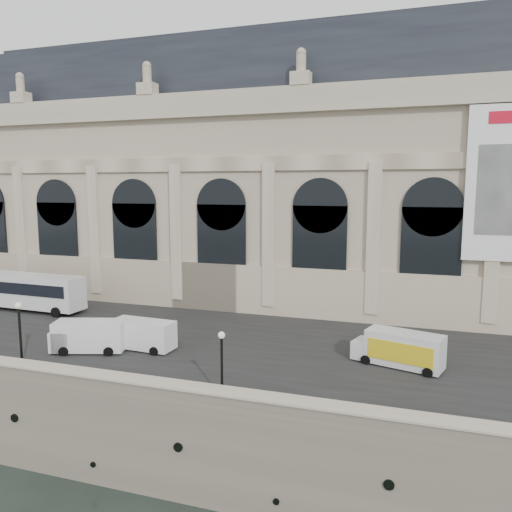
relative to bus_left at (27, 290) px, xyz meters
The scene contains 11 objects.
ground 29.46m from the bus_left, 34.37° to the right, with size 260.00×260.00×0.00m, color black.
quay 30.57m from the bus_left, 39.14° to the left, with size 160.00×70.00×6.00m, color gray.
street 23.55m from the bus_left, ahead, with size 160.00×24.00×0.06m, color #2D2D2D.
parapet 28.02m from the bus_left, 33.35° to the right, with size 160.00×1.40×1.21m.
museum 25.65m from the bus_left, 40.54° to the left, with size 69.00×18.70×29.10m.
bus_left is the anchor object (origin of this frame).
van_b 16.82m from the bus_left, 33.28° to the right, with size 5.92×3.67×2.47m.
van_c 19.09m from the bus_left, 22.42° to the right, with size 5.38×2.43×2.35m.
box_truck 37.66m from the bus_left, ahead, with size 6.66×3.72×2.56m.
lamp_left 17.72m from the bus_left, 48.74° to the right, with size 0.48×0.48×4.71m.
lamp_right 30.71m from the bus_left, 27.06° to the right, with size 0.43×0.43×4.21m.
Camera 1 is at (14.87, -24.70, 18.78)m, focal length 35.00 mm.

